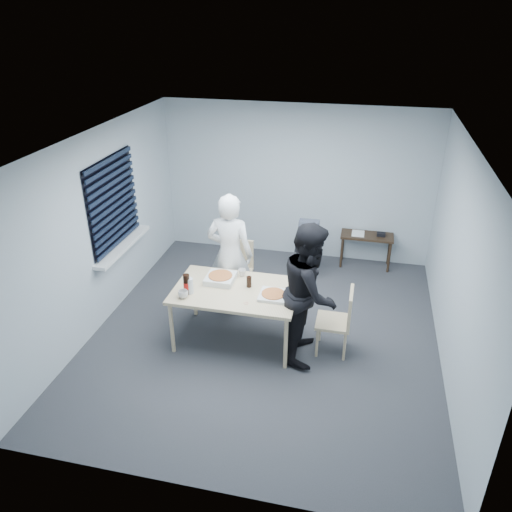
% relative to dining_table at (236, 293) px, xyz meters
% --- Properties ---
extents(room, '(5.00, 5.00, 5.00)m').
position_rel_dining_table_xyz_m(room, '(-1.86, 0.61, 0.74)').
color(room, '#2F2F34').
rests_on(room, ground).
extents(dining_table, '(1.56, 0.99, 0.76)m').
position_rel_dining_table_xyz_m(dining_table, '(0.00, 0.00, 0.00)').
color(dining_table, beige).
rests_on(dining_table, ground).
extents(chair_far, '(0.42, 0.42, 0.89)m').
position_rel_dining_table_xyz_m(chair_far, '(-0.26, 1.07, -0.19)').
color(chair_far, beige).
rests_on(chair_far, ground).
extents(chair_right, '(0.42, 0.42, 0.89)m').
position_rel_dining_table_xyz_m(chair_right, '(1.32, 0.04, -0.19)').
color(chair_right, beige).
rests_on(chair_right, ground).
extents(person_white, '(0.65, 0.42, 1.77)m').
position_rel_dining_table_xyz_m(person_white, '(-0.26, 0.68, 0.18)').
color(person_white, white).
rests_on(person_white, ground).
extents(person_black, '(0.47, 0.86, 1.77)m').
position_rel_dining_table_xyz_m(person_black, '(0.94, -0.06, 0.18)').
color(person_black, black).
rests_on(person_black, ground).
extents(side_table, '(0.85, 0.38, 0.57)m').
position_rel_dining_table_xyz_m(side_table, '(1.58, 2.49, -0.21)').
color(side_table, '#362618').
rests_on(side_table, ground).
extents(stool, '(0.37, 0.37, 0.52)m').
position_rel_dining_table_xyz_m(stool, '(0.67, 1.94, -0.29)').
color(stool, black).
rests_on(stool, ground).
extents(backpack, '(0.31, 0.23, 0.44)m').
position_rel_dining_table_xyz_m(backpack, '(0.67, 1.93, 0.03)').
color(backpack, slate).
rests_on(backpack, stool).
extents(pizza_box_a, '(0.36, 0.36, 0.09)m').
position_rel_dining_table_xyz_m(pizza_box_a, '(-0.25, 0.16, 0.10)').
color(pizza_box_a, silver).
rests_on(pizza_box_a, dining_table).
extents(pizza_box_b, '(0.34, 0.34, 0.05)m').
position_rel_dining_table_xyz_m(pizza_box_b, '(0.49, -0.06, 0.08)').
color(pizza_box_b, silver).
rests_on(pizza_box_b, dining_table).
extents(mug_a, '(0.17, 0.17, 0.10)m').
position_rel_dining_table_xyz_m(mug_a, '(-0.58, -0.33, 0.11)').
color(mug_a, silver).
rests_on(mug_a, dining_table).
extents(mug_b, '(0.10, 0.10, 0.09)m').
position_rel_dining_table_xyz_m(mug_b, '(-0.01, 0.36, 0.11)').
color(mug_b, silver).
rests_on(mug_b, dining_table).
extents(cola_glass, '(0.08, 0.08, 0.15)m').
position_rel_dining_table_xyz_m(cola_glass, '(0.15, 0.10, 0.13)').
color(cola_glass, black).
rests_on(cola_glass, dining_table).
extents(soda_bottle, '(0.08, 0.08, 0.26)m').
position_rel_dining_table_xyz_m(soda_bottle, '(-0.56, -0.23, 0.19)').
color(soda_bottle, black).
rests_on(soda_bottle, dining_table).
extents(plastic_cups, '(0.09, 0.09, 0.21)m').
position_rel_dining_table_xyz_m(plastic_cups, '(-0.53, -0.21, 0.16)').
color(plastic_cups, silver).
rests_on(plastic_cups, dining_table).
extents(rubber_band, '(0.05, 0.05, 0.00)m').
position_rel_dining_table_xyz_m(rubber_band, '(0.20, -0.29, 0.06)').
color(rubber_band, red).
rests_on(rubber_band, dining_table).
extents(papers, '(0.26, 0.31, 0.00)m').
position_rel_dining_table_xyz_m(papers, '(1.43, 2.50, -0.13)').
color(papers, white).
rests_on(papers, side_table).
extents(black_box, '(0.15, 0.12, 0.06)m').
position_rel_dining_table_xyz_m(black_box, '(1.80, 2.49, -0.10)').
color(black_box, black).
rests_on(black_box, side_table).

